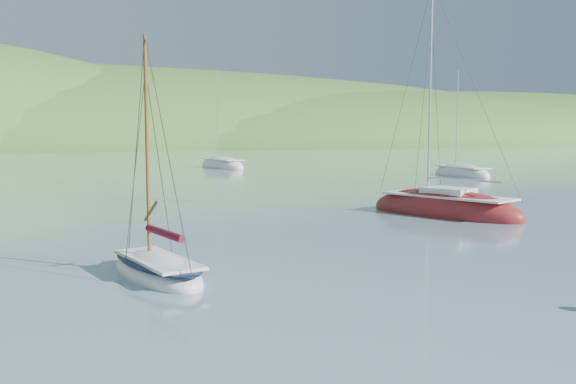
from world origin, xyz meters
name	(u,v)px	position (x,y,z in m)	size (l,w,h in m)	color
ground	(396,295)	(0.00, 0.00, 0.00)	(700.00, 700.00, 0.00)	slate
daysailer_white	(157,271)	(-5.56, 5.10, 0.20)	(2.74, 5.54, 8.16)	white
sloop_red	(445,211)	(12.02, 12.95, 0.24)	(5.92, 9.68, 13.55)	maroon
distant_sloop_b	(222,166)	(14.91, 58.11, 0.21)	(4.39, 9.22, 12.64)	white
distant_sloop_d	(462,174)	(31.93, 35.31, 0.19)	(3.18, 8.06, 11.33)	white
mooring_buoys	(235,280)	(-3.65, 3.18, 0.12)	(15.11, 13.75, 0.46)	yellow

